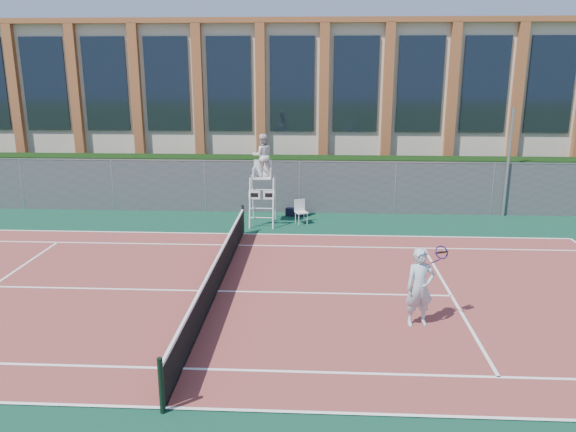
{
  "coord_description": "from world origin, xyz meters",
  "views": [
    {
      "loc": [
        2.7,
        -14.31,
        6.04
      ],
      "look_at": [
        1.81,
        3.0,
        1.4
      ],
      "focal_mm": 35.0,
      "sensor_mm": 36.0,
      "label": 1
    }
  ],
  "objects_px": {
    "steel_pole": "(508,163)",
    "plastic_chair": "(301,209)",
    "umpire_chair": "(262,158)",
    "tennis_player": "(420,287)"
  },
  "relations": [
    {
      "from": "steel_pole",
      "to": "umpire_chair",
      "type": "bearing_deg",
      "value": -170.5
    },
    {
      "from": "steel_pole",
      "to": "plastic_chair",
      "type": "height_order",
      "value": "steel_pole"
    },
    {
      "from": "steel_pole",
      "to": "tennis_player",
      "type": "relative_size",
      "value": 2.34
    },
    {
      "from": "plastic_chair",
      "to": "tennis_player",
      "type": "bearing_deg",
      "value": -70.92
    },
    {
      "from": "plastic_chair",
      "to": "tennis_player",
      "type": "relative_size",
      "value": 0.5
    },
    {
      "from": "umpire_chair",
      "to": "tennis_player",
      "type": "relative_size",
      "value": 1.89
    },
    {
      "from": "tennis_player",
      "to": "steel_pole",
      "type": "bearing_deg",
      "value": 63.19
    },
    {
      "from": "steel_pole",
      "to": "plastic_chair",
      "type": "xyz_separation_m",
      "value": [
        -8.39,
        -1.55,
        -1.66
      ]
    },
    {
      "from": "steel_pole",
      "to": "tennis_player",
      "type": "bearing_deg",
      "value": -116.81
    },
    {
      "from": "umpire_chair",
      "to": "steel_pole",
      "type": "bearing_deg",
      "value": 9.5
    }
  ]
}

